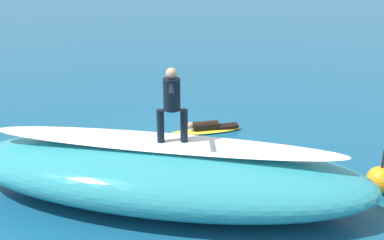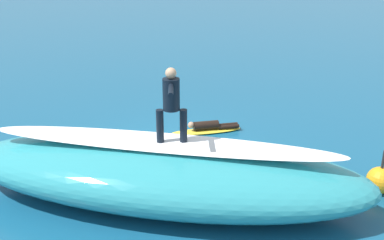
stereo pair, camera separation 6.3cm
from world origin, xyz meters
TOP-DOWN VIEW (x-y plane):
  - ground_plane at (0.00, 0.00)m, footprint 120.00×120.00m
  - wave_crest at (-0.54, 2.82)m, footprint 9.46×3.28m
  - wave_foam_lip at (-0.54, 2.82)m, footprint 8.00×1.27m
  - surfboard_riding at (-0.77, 2.81)m, footprint 1.98×0.98m
  - surfer_riding at (-0.77, 2.81)m, footprint 0.65×1.56m
  - surfboard_paddling at (-0.69, -1.42)m, footprint 2.22×1.40m
  - surfer_paddling at (-0.80, -1.47)m, footprint 1.53×0.88m
  - buoy_marker at (-5.43, 1.27)m, footprint 0.64×0.64m
  - foam_patch_near at (-0.92, 0.87)m, footprint 0.69×0.82m
  - foam_patch_mid at (-2.07, 2.88)m, footprint 0.56×0.69m
  - foam_patch_far at (-3.46, 0.15)m, footprint 0.63×0.57m

SIDE VIEW (x-z plane):
  - ground_plane at x=0.00m, z-range 0.00..0.00m
  - surfboard_paddling at x=-0.69m, z-range 0.00..0.09m
  - foam_patch_mid at x=-2.07m, z-range 0.00..0.10m
  - foam_patch_near at x=-0.92m, z-range 0.00..0.13m
  - foam_patch_far at x=-3.46m, z-range 0.00..0.16m
  - surfer_paddling at x=-0.80m, z-range 0.07..0.36m
  - buoy_marker at x=-5.43m, z-range -0.22..0.87m
  - wave_crest at x=-0.54m, z-range 0.00..1.44m
  - surfboard_riding at x=-0.77m, z-range 1.44..1.50m
  - wave_foam_lip at x=-0.54m, z-range 1.44..1.52m
  - surfer_riding at x=-0.77m, z-range 1.64..3.32m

